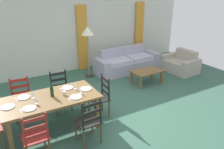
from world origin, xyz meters
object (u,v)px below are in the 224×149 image
at_px(wine_glass_far_right, 75,84).
at_px(armchair_upholstered, 181,64).
at_px(dining_chair_near_right, 89,121).
at_px(coffee_table, 147,73).
at_px(dining_chair_far_right, 61,91).
at_px(couch, 127,63).
at_px(standing_lamp, 88,34).
at_px(wine_bottle, 52,91).
at_px(coffee_cup_primary, 64,93).
at_px(wine_glass_near_left, 35,99).
at_px(wine_glass_near_right, 80,89).
at_px(dining_chair_far_left, 22,99).
at_px(wine_glass_far_left, 33,93).
at_px(dining_table, 50,101).
at_px(dining_chair_head_east, 101,97).
at_px(dining_chair_near_left, 36,137).

xyz_separation_m(wine_glass_far_right, armchair_upholstered, (4.28, 1.04, -0.61)).
distance_m(dining_chair_near_right, armchair_upholstered, 4.80).
xyz_separation_m(dining_chair_near_right, coffee_table, (2.68, 1.69, -0.12)).
height_order(dining_chair_far_right, armchair_upholstered, dining_chair_far_right).
distance_m(dining_chair_near_right, couch, 4.01).
bearing_deg(couch, wine_glass_far_right, -143.10).
distance_m(wine_glass_far_right, standing_lamp, 2.61).
height_order(wine_bottle, coffee_cup_primary, wine_bottle).
height_order(wine_glass_near_left, wine_glass_near_right, same).
bearing_deg(dining_chair_far_left, wine_glass_far_left, -77.96).
height_order(couch, coffee_table, couch).
bearing_deg(wine_glass_near_right, armchair_upholstered, 16.95).
xyz_separation_m(wine_bottle, coffee_table, (3.11, 0.87, -0.51)).
bearing_deg(standing_lamp, wine_glass_far_right, -121.03).
bearing_deg(wine_bottle, dining_chair_far_left, 123.32).
relative_size(dining_table, standing_lamp, 1.16).
xyz_separation_m(wine_glass_far_left, standing_lamp, (2.19, 2.18, 0.55)).
distance_m(wine_bottle, armchair_upholstered, 4.98).
bearing_deg(dining_chair_near_right, dining_chair_far_left, 120.39).
xyz_separation_m(wine_glass_far_right, couch, (2.66, 2.00, -0.57)).
distance_m(wine_bottle, wine_glass_far_right, 0.53).
relative_size(dining_chair_near_right, coffee_cup_primary, 10.67).
xyz_separation_m(couch, standing_lamp, (-1.35, 0.18, 1.12)).
bearing_deg(wine_glass_far_left, coffee_cup_primary, -17.03).
distance_m(couch, standing_lamp, 1.76).
relative_size(dining_table, wine_bottle, 6.01).
height_order(dining_chair_near_right, dining_chair_far_right, same).
distance_m(dining_table, coffee_table, 3.31).
bearing_deg(wine_glass_far_left, dining_chair_far_left, 102.04).
bearing_deg(standing_lamp, couch, -7.79).
bearing_deg(dining_chair_far_right, dining_chair_near_right, -88.21).
height_order(wine_glass_near_left, standing_lamp, standing_lamp).
height_order(dining_chair_far_right, couch, dining_chair_far_right).
xyz_separation_m(dining_chair_head_east, wine_glass_near_right, (-0.54, -0.13, 0.38)).
distance_m(dining_chair_near_left, couch, 4.72).
relative_size(wine_bottle, wine_glass_far_left, 1.96).
bearing_deg(wine_glass_near_right, dining_table, 166.25).
xyz_separation_m(wine_glass_near_left, armchair_upholstered, (5.17, 1.29, -0.61)).
relative_size(dining_chair_far_left, dining_chair_head_east, 1.00).
xyz_separation_m(dining_chair_far_right, couch, (2.81, 1.40, -0.19)).
bearing_deg(coffee_table, wine_bottle, -164.29).
height_order(dining_table, standing_lamp, standing_lamp).
relative_size(dining_table, coffee_table, 2.11).
height_order(dining_chair_near_left, couch, dining_chair_near_left).
xyz_separation_m(dining_chair_head_east, wine_bottle, (-1.07, 0.05, 0.39)).
bearing_deg(wine_glass_far_left, wine_glass_near_right, -17.48).
xyz_separation_m(wine_glass_near_left, wine_glass_far_left, (0.01, 0.26, 0.00)).
xyz_separation_m(wine_glass_near_left, standing_lamp, (2.20, 2.43, 0.55)).
relative_size(dining_chair_head_east, wine_bottle, 3.04).
height_order(wine_glass_near_left, wine_glass_far_left, same).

